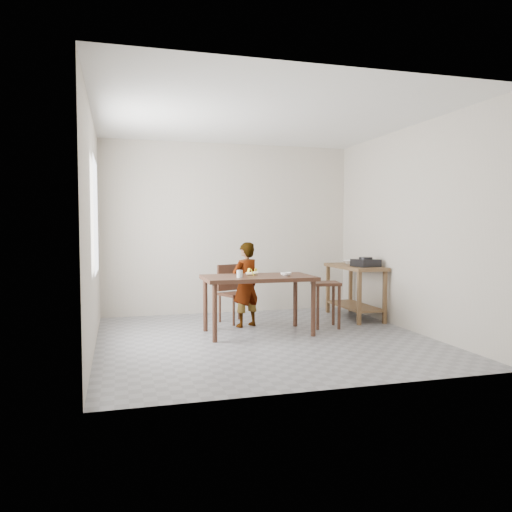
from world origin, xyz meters
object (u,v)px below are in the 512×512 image
object	(u,v)px
dining_table	(258,305)
prep_counter	(355,291)
child	(246,285)
stool	(326,305)
dining_chair	(236,294)

from	to	relation	value
dining_table	prep_counter	xyz separation A→B (m)	(1.72, 0.70, 0.03)
dining_table	child	bearing A→B (deg)	94.72
prep_counter	stool	distance (m)	0.91
dining_table	dining_chair	bearing A→B (deg)	96.72
child	dining_chair	bearing A→B (deg)	-104.41
prep_counter	stool	bearing A→B (deg)	-141.90
dining_chair	prep_counter	bearing A→B (deg)	-26.11
dining_chair	child	bearing A→B (deg)	-102.94
child	dining_chair	xyz separation A→B (m)	(-0.05, 0.32, -0.17)
child	stool	world-z (taller)	child
dining_table	prep_counter	distance (m)	1.86
prep_counter	dining_table	bearing A→B (deg)	-157.85
dining_table	dining_chair	size ratio (longest dim) A/B	1.69
dining_table	stool	xyz separation A→B (m)	(1.00, 0.14, -0.06)
child	dining_chair	size ratio (longest dim) A/B	1.41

